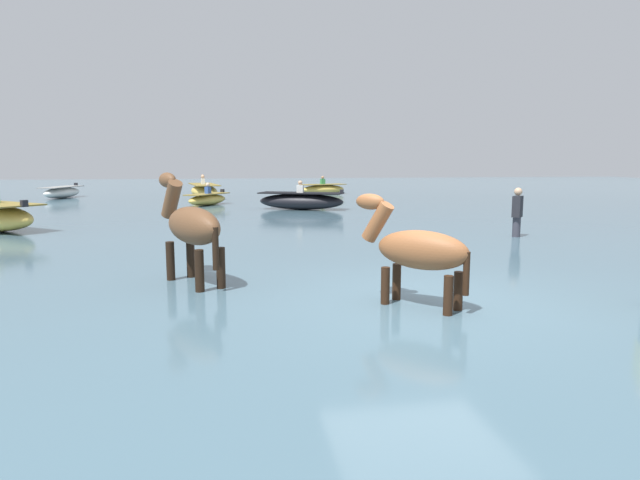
# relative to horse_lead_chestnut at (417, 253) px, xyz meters

# --- Properties ---
(ground_plane) EXTENTS (120.00, 120.00, 0.00)m
(ground_plane) POSITION_rel_horse_lead_chestnut_xyz_m (0.18, 0.25, -1.09)
(ground_plane) COLOR #84755B
(water_surface) EXTENTS (90.00, 90.00, 0.37)m
(water_surface) POSITION_rel_horse_lead_chestnut_xyz_m (0.18, 10.25, -0.91)
(water_surface) COLOR #476675
(water_surface) RESTS_ON ground
(horse_lead_chestnut) EXTENTS (1.38, 1.44, 1.85)m
(horse_lead_chestnut) POSITION_rel_horse_lead_chestnut_xyz_m (0.00, 0.00, 0.00)
(horse_lead_chestnut) COLOR brown
(horse_lead_chestnut) RESTS_ON ground
(horse_trailing_bay) EXTENTS (1.25, 1.85, 2.11)m
(horse_trailing_bay) POSITION_rel_horse_lead_chestnut_xyz_m (-3.03, 1.91, 0.15)
(horse_trailing_bay) COLOR brown
(horse_trailing_bay) RESTS_ON ground
(boat_mid_channel) EXTENTS (1.92, 4.23, 1.21)m
(boat_mid_channel) POSITION_rel_horse_lead_chestnut_xyz_m (-3.70, 22.47, -0.35)
(boat_mid_channel) COLOR gold
(boat_mid_channel) RESTS_ON water_surface
(boat_distant_west) EXTENTS (2.92, 1.84, 1.07)m
(boat_distant_west) POSITION_rel_horse_lead_chestnut_xyz_m (3.07, 24.80, -0.42)
(boat_distant_west) COLOR gold
(boat_distant_west) RESTS_ON water_surface
(boat_distant_east) EXTENTS (3.64, 2.43, 1.16)m
(boat_distant_east) POSITION_rel_horse_lead_chestnut_xyz_m (0.43, 14.83, -0.38)
(boat_distant_east) COLOR black
(boat_distant_east) RESTS_ON water_surface
(boat_far_offshore) EXTENTS (1.73, 3.14, 0.74)m
(boat_far_offshore) POSITION_rel_horse_lead_chestnut_xyz_m (-11.09, 23.78, -0.42)
(boat_far_offshore) COLOR silver
(boat_far_offshore) RESTS_ON water_surface
(boat_mid_outer) EXTENTS (2.07, 2.54, 0.99)m
(boat_mid_outer) POSITION_rel_horse_lead_chestnut_xyz_m (-3.36, 17.73, -0.46)
(boat_mid_outer) COLOR gold
(boat_mid_outer) RESTS_ON water_surface
(person_spectator_far) EXTENTS (0.37, 0.37, 1.63)m
(person_spectator_far) POSITION_rel_horse_lead_chestnut_xyz_m (4.81, 6.01, -0.23)
(person_spectator_far) COLOR #383842
(person_spectator_far) RESTS_ON ground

